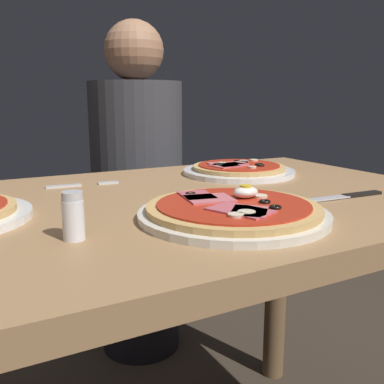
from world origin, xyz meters
The scene contains 7 objects.
dining_table centered at (0.00, 0.00, 0.62)m, with size 1.27×0.74×0.74m.
pizza_foreground centered at (0.07, -0.17, 0.75)m, with size 0.31×0.31×0.05m.
pizza_across_left centered at (0.32, 0.17, 0.75)m, with size 0.28×0.28×0.03m.
fork centered at (-0.08, 0.21, 0.74)m, with size 0.16×0.03×0.00m.
knife centered at (0.35, -0.15, 0.74)m, with size 0.20×0.03×0.01m.
salt_shaker centered at (-0.18, -0.16, 0.77)m, with size 0.03×0.03×0.07m.
diner_person centered at (0.25, 0.70, 0.56)m, with size 0.32×0.32×1.18m.
Camera 1 is at (-0.31, -0.74, 0.92)m, focal length 41.11 mm.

